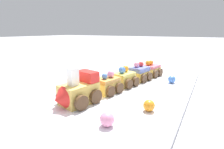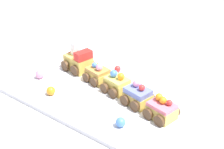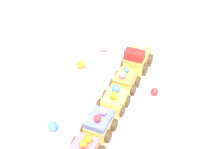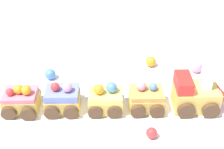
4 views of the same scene
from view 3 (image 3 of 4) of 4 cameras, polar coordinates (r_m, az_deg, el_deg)
The scene contains 10 objects.
ground_plane at distance 0.81m, azimuth 0.83°, elevation -5.43°, with size 10.00×10.00×0.00m, color #B2B2B7.
display_board at distance 0.81m, azimuth 0.84°, elevation -5.13°, with size 0.72×0.39×0.01m, color white.
cake_train_locomotive at distance 0.90m, azimuth 4.78°, elevation 3.16°, with size 0.12×0.09×0.09m.
cake_car_caramel at distance 0.83m, azimuth 2.41°, elevation -1.18°, with size 0.08×0.08×0.06m.
cake_car_lemon at distance 0.77m, azimuth 0.28°, elevation -4.78°, with size 0.08×0.08×0.06m.
cake_car_blueberry at distance 0.72m, azimuth -2.29°, elevation -9.03°, with size 0.08×0.08×0.07m.
gumball_red at distance 0.82m, azimuth 7.79°, elevation -3.13°, with size 0.02×0.02×0.02m, color red.
gumball_orange at distance 0.90m, azimuth -5.76°, elevation 1.84°, with size 0.03×0.03×0.03m, color orange.
gumball_pink at distance 0.97m, azimuth -1.58°, elevation 5.01°, with size 0.03×0.03×0.03m, color pink.
gumball_blue at distance 0.74m, azimuth -10.77°, elevation -9.34°, with size 0.02×0.02×0.02m, color #4C84E0.
Camera 3 is at (-0.56, -0.10, 0.58)m, focal length 50.00 mm.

